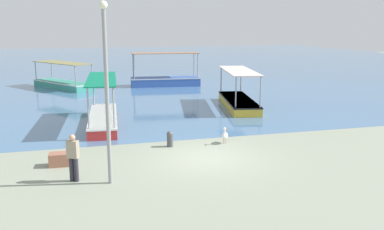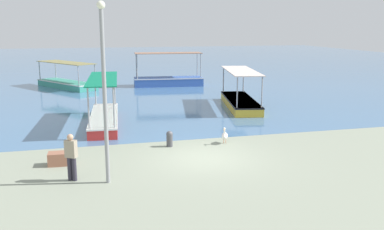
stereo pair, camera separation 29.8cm
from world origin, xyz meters
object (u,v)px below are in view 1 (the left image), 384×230
fishing_boat_center (63,83)px  fishing_boat_near_right (103,116)px  fishing_boat_far_left (238,100)px  fisherman_standing (73,156)px  pelican (225,135)px  mooring_bollard (170,138)px  lamp_post (107,85)px  cargo_crate (60,159)px  fishing_boat_far_right (165,80)px

fishing_boat_center → fishing_boat_near_right: fishing_boat_near_right is taller
fishing_boat_far_left → fisherman_standing: fishing_boat_far_left is taller
fishing_boat_center → pelican: (7.64, -20.65, -0.08)m
mooring_bollard → lamp_post: bearing=-127.1°
pelican → fishing_boat_far_left: bearing=64.9°
fishing_boat_center → cargo_crate: 22.01m
fishing_boat_near_right → fisherman_standing: fishing_boat_near_right is taller
fishing_boat_far_left → fishing_boat_far_right: (-2.63, 11.45, 0.09)m
fishing_boat_far_left → mooring_bollard: bearing=-128.4°
fishing_boat_center → fishing_boat_far_left: 16.90m
fishing_boat_near_right → cargo_crate: bearing=-107.4°
fishing_boat_far_left → lamp_post: size_ratio=1.14×
fishing_boat_center → fishing_boat_near_right: bearing=-80.9°
fishing_boat_far_left → fishing_boat_center: bearing=133.0°
fishing_boat_center → fishing_boat_far_right: fishing_boat_far_right is taller
mooring_bollard → fisherman_standing: 5.41m
fishing_boat_center → mooring_bollard: fishing_boat_center is taller
fishing_boat_far_left → lamp_post: (-9.44, -12.09, 2.96)m
fishing_boat_far_right → fisherman_standing: size_ratio=3.75×
mooring_bollard → fisherman_standing: bearing=-140.9°
fishing_boat_far_left → pelican: size_ratio=8.78×
fishing_boat_far_left → pelican: 9.16m
fishing_boat_far_right → pelican: 19.79m
fishing_boat_center → fishing_boat_far_right: (8.90, -0.91, 0.11)m
fishing_boat_near_right → cargo_crate: fishing_boat_near_right is taller
fishing_boat_far_left → cargo_crate: bearing=-139.3°
fishing_boat_far_left → mooring_bollard: (-6.47, -8.17, -0.09)m
fishing_boat_far_left → fisherman_standing: 15.73m
fishing_boat_far_left → fishing_boat_far_right: 11.75m
fishing_boat_far_right → lamp_post: (-6.81, -23.54, 2.87)m
fishing_boat_far_right → pelican: (-1.26, -19.75, -0.19)m
fishing_boat_far_right → pelican: size_ratio=7.91×
fishing_boat_far_left → fisherman_standing: bearing=-132.6°
fishing_boat_far_left → fishing_boat_far_right: size_ratio=1.11×
fishing_boat_far_right → cargo_crate: fishing_boat_far_right is taller
fishing_boat_near_right → fisherman_standing: bearing=-100.2°
lamp_post → cargo_crate: lamp_post is taller
pelican → mooring_bollard: size_ratio=1.11×
fishing_boat_near_right → cargo_crate: 7.03m
fishing_boat_center → fisherman_standing: bearing=-87.9°
lamp_post → fishing_boat_far_right: bearing=73.9°
pelican → fishing_boat_center: bearing=110.3°
fisherman_standing → mooring_bollard: bearing=39.1°
fishing_boat_center → fishing_boat_near_right: 15.49m
fishing_boat_center → lamp_post: bearing=-85.1°
fisherman_standing → cargo_crate: 2.10m
pelican → cargo_crate: bearing=-169.5°
lamp_post → fisherman_standing: (-1.21, 0.53, -2.53)m
mooring_bollard → cargo_crate: size_ratio=0.91×
fishing_boat_near_right → cargo_crate: (-2.11, -6.71, -0.24)m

